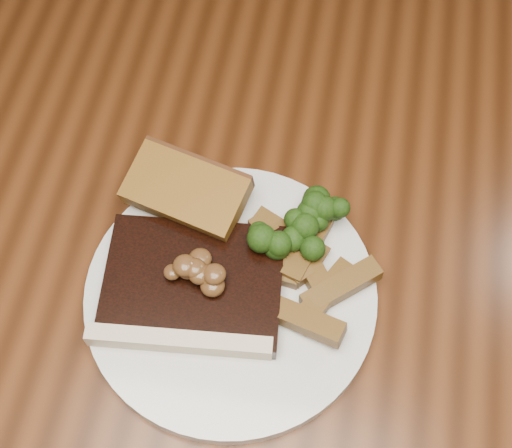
{
  "coord_description": "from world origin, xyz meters",
  "views": [
    {
      "loc": [
        0.06,
        -0.3,
        1.37
      ],
      "look_at": [
        0.0,
        0.01,
        0.78
      ],
      "focal_mm": 50.0,
      "sensor_mm": 36.0,
      "label": 1
    }
  ],
  "objects": [
    {
      "name": "mushroom_pile",
      "position": [
        -0.04,
        -0.05,
        0.8
      ],
      "size": [
        0.06,
        0.06,
        0.03
      ],
      "primitive_type": null,
      "color": "#53311A",
      "rests_on": "steak"
    },
    {
      "name": "chair_far",
      "position": [
        -0.02,
        0.56,
        0.49
      ],
      "size": [
        0.53,
        0.53,
        0.9
      ],
      "rotation": [
        0.0,
        0.0,
        2.83
      ],
      "color": "black",
      "rests_on": "ground"
    },
    {
      "name": "dining_table",
      "position": [
        0.0,
        0.0,
        0.66
      ],
      "size": [
        1.6,
        0.9,
        0.75
      ],
      "color": "#4A240E",
      "rests_on": "ground"
    },
    {
      "name": "steak_bone",
      "position": [
        -0.05,
        -0.11,
        0.77
      ],
      "size": [
        0.16,
        0.03,
        0.02
      ],
      "primitive_type": "cube",
      "rotation": [
        0.0,
        0.0,
        0.1
      ],
      "color": "beige",
      "rests_on": "plate"
    },
    {
      "name": "plate",
      "position": [
        -0.01,
        -0.05,
        0.76
      ],
      "size": [
        0.28,
        0.28,
        0.01
      ],
      "primitive_type": "cylinder",
      "rotation": [
        0.0,
        0.0,
        0.04
      ],
      "color": "silver",
      "rests_on": "dining_table"
    },
    {
      "name": "garlic_bread",
      "position": [
        -0.07,
        0.03,
        0.77
      ],
      "size": [
        0.12,
        0.09,
        0.02
      ],
      "primitive_type": "cube",
      "rotation": [
        0.0,
        0.0,
        -0.24
      ],
      "color": "brown",
      "rests_on": "plate"
    },
    {
      "name": "ground",
      "position": [
        0.0,
        0.0,
        0.0
      ],
      "size": [
        4.5,
        4.5,
        0.0
      ],
      "primitive_type": "plane",
      "color": "#361D0C",
      "rests_on": "ground"
    },
    {
      "name": "broccoli_cluster",
      "position": [
        0.05,
        0.01,
        0.78
      ],
      "size": [
        0.07,
        0.07,
        0.04
      ],
      "primitive_type": null,
      "color": "#1F3E0E",
      "rests_on": "plate"
    },
    {
      "name": "potato_wedges",
      "position": [
        0.06,
        -0.03,
        0.77
      ],
      "size": [
        0.1,
        0.1,
        0.02
      ],
      "primitive_type": null,
      "color": "brown",
      "rests_on": "plate"
    },
    {
      "name": "steak",
      "position": [
        -0.05,
        -0.05,
        0.77
      ],
      "size": [
        0.17,
        0.14,
        0.02
      ],
      "primitive_type": "cube",
      "rotation": [
        0.0,
        0.0,
        0.1
      ],
      "color": "black",
      "rests_on": "plate"
    }
  ]
}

